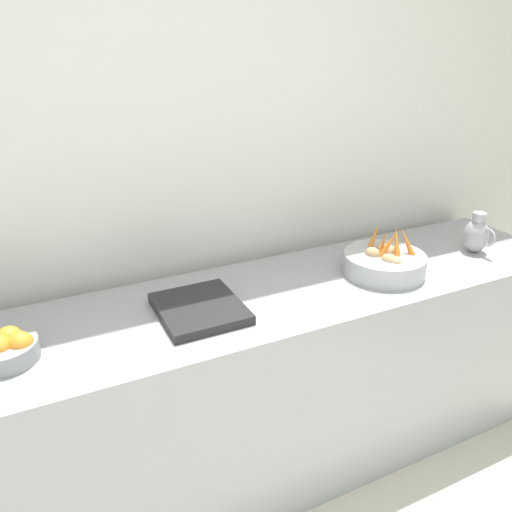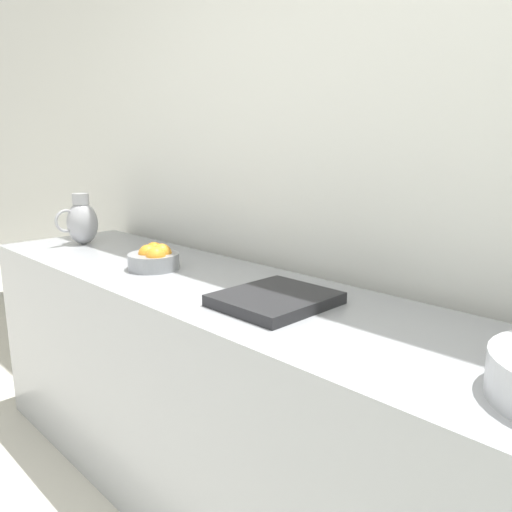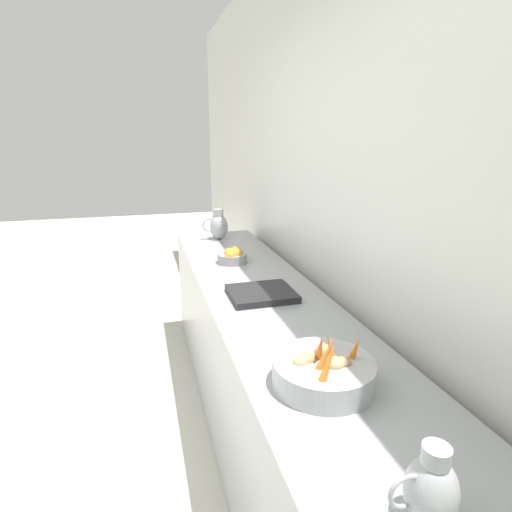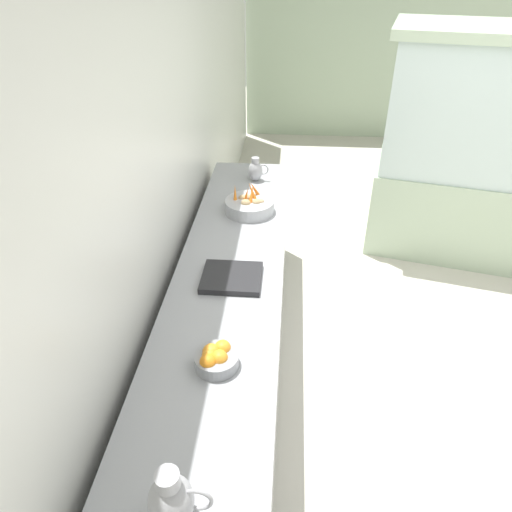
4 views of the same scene
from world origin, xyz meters
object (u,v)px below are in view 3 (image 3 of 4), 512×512
Objects in this scene: orange_bowl at (233,256)px; vegetable_colander at (323,371)px; metal_pitcher_short at (430,489)px; metal_pitcher_tall at (219,226)px.

vegetable_colander is at bearing 89.21° from orange_bowl.
metal_pitcher_tall is at bearing -91.16° from metal_pitcher_short.
vegetable_colander is 1.73× the size of orange_bowl.
orange_bowl is at bearing -90.79° from vegetable_colander.
vegetable_colander is 0.54m from metal_pitcher_short.
orange_bowl is 2.04m from metal_pitcher_short.
vegetable_colander is at bearing 88.58° from metal_pitcher_tall.
metal_pitcher_tall is 1.29× the size of metal_pitcher_short.
metal_pitcher_tall reaches higher than vegetable_colander.
vegetable_colander is 2.19m from metal_pitcher_tall.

